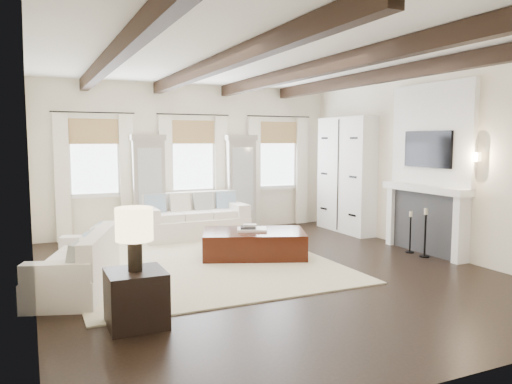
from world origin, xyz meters
name	(u,v)px	position (x,y,z in m)	size (l,w,h in m)	color
ground	(267,272)	(0.00, 0.00, 0.00)	(7.50, 7.50, 0.00)	black
room_shell	(284,147)	(0.75, 0.90, 1.89)	(6.54, 7.54, 3.22)	white
area_rug	(195,259)	(-0.76, 1.22, 0.01)	(4.02, 4.98, 0.02)	beige
sofa_back	(194,220)	(-0.19, 3.12, 0.37)	(2.15, 0.98, 0.92)	white
sofa_left	(80,267)	(-2.69, 0.18, 0.33)	(1.39, 2.04, 0.80)	white
ottoman	(254,244)	(0.23, 1.00, 0.23)	(1.72, 1.08, 0.45)	black
tray	(252,229)	(0.21, 1.04, 0.47)	(0.50, 0.38, 0.04)	white
book_lower	(248,228)	(0.14, 1.04, 0.51)	(0.26, 0.20, 0.04)	#262628
book_upper	(250,225)	(0.18, 1.06, 0.55)	(0.22, 0.17, 0.03)	beige
side_table_front	(136,298)	(-2.26, -1.40, 0.31)	(0.61, 0.61, 0.61)	black
lamp_front	(134,228)	(-2.26, -1.40, 1.08)	(0.40, 0.40, 0.69)	black
side_table_back	(146,223)	(-1.07, 3.63, 0.27)	(0.37, 0.37, 0.55)	black
lamp_back	(145,192)	(-1.07, 3.63, 0.93)	(0.33, 0.33, 0.57)	black
candlestick_near	(425,237)	(2.90, -0.25, 0.35)	(0.17, 0.17, 0.85)	black
candlestick_far	(410,236)	(2.90, 0.12, 0.31)	(0.15, 0.15, 0.75)	black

